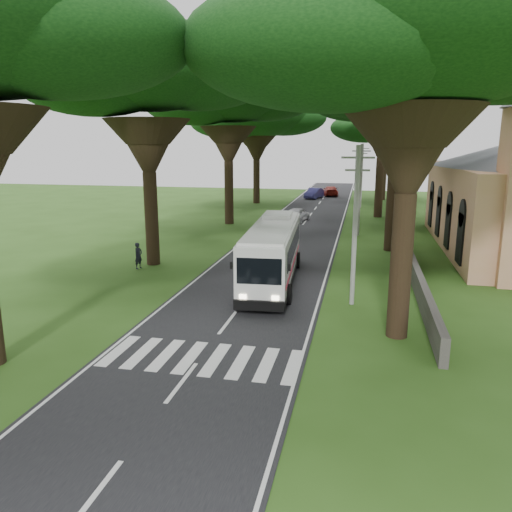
# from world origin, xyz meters

# --- Properties ---
(ground) EXTENTS (140.00, 140.00, 0.00)m
(ground) POSITION_xyz_m (0.00, 0.00, 0.00)
(ground) COLOR #284B15
(ground) RESTS_ON ground
(road) EXTENTS (8.00, 120.00, 0.04)m
(road) POSITION_xyz_m (0.00, 25.00, 0.01)
(road) COLOR black
(road) RESTS_ON ground
(crosswalk) EXTENTS (8.00, 3.00, 0.01)m
(crosswalk) POSITION_xyz_m (0.00, -2.00, 0.00)
(crosswalk) COLOR silver
(crosswalk) RESTS_ON ground
(property_wall) EXTENTS (0.35, 50.00, 1.20)m
(property_wall) POSITION_xyz_m (9.00, 24.00, 0.60)
(property_wall) COLOR #383533
(property_wall) RESTS_ON ground
(pole_near) EXTENTS (1.60, 0.24, 8.00)m
(pole_near) POSITION_xyz_m (5.50, 6.00, 4.18)
(pole_near) COLOR gray
(pole_near) RESTS_ON ground
(pole_mid) EXTENTS (1.60, 0.24, 8.00)m
(pole_mid) POSITION_xyz_m (5.50, 26.00, 4.18)
(pole_mid) COLOR gray
(pole_mid) RESTS_ON ground
(pole_far) EXTENTS (1.60, 0.24, 8.00)m
(pole_far) POSITION_xyz_m (5.50, 46.00, 4.18)
(pole_far) COLOR gray
(pole_far) RESTS_ON ground
(tree_l_mida) EXTENTS (13.09, 13.09, 15.53)m
(tree_l_mida) POSITION_xyz_m (-8.00, 12.00, 12.55)
(tree_l_mida) COLOR black
(tree_l_mida) RESTS_ON ground
(tree_l_midb) EXTENTS (14.02, 14.02, 15.90)m
(tree_l_midb) POSITION_xyz_m (-7.50, 30.00, 12.76)
(tree_l_midb) COLOR black
(tree_l_midb) RESTS_ON ground
(tree_l_far) EXTENTS (15.26, 15.26, 15.19)m
(tree_l_far) POSITION_xyz_m (-8.50, 48.00, 11.85)
(tree_l_far) COLOR black
(tree_l_far) RESTS_ON ground
(tree_r_near) EXTENTS (15.23, 15.23, 15.78)m
(tree_r_near) POSITION_xyz_m (7.50, 2.00, 12.43)
(tree_r_near) COLOR black
(tree_r_near) RESTS_ON ground
(tree_r_mida) EXTENTS (12.54, 12.54, 15.42)m
(tree_r_mida) POSITION_xyz_m (8.00, 20.00, 12.52)
(tree_r_mida) COLOR black
(tree_r_mida) RESTS_ON ground
(tree_r_midb) EXTENTS (13.88, 13.88, 16.40)m
(tree_r_midb) POSITION_xyz_m (7.50, 38.00, 13.27)
(tree_r_midb) COLOR black
(tree_r_midb) RESTS_ON ground
(tree_r_far) EXTENTS (14.00, 14.00, 14.26)m
(tree_r_far) POSITION_xyz_m (8.50, 56.00, 11.16)
(tree_r_far) COLOR black
(tree_r_far) RESTS_ON ground
(coach_bus) EXTENTS (3.38, 11.90, 3.47)m
(coach_bus) POSITION_xyz_m (0.80, 9.15, 1.87)
(coach_bus) COLOR silver
(coach_bus) RESTS_ON ground
(distant_car_a) EXTENTS (2.52, 4.60, 1.48)m
(distant_car_a) POSITION_xyz_m (-0.85, 32.67, 0.77)
(distant_car_a) COLOR #A3A3A8
(distant_car_a) RESTS_ON road
(distant_car_b) EXTENTS (2.69, 4.86, 1.52)m
(distant_car_b) POSITION_xyz_m (-1.33, 55.33, 0.79)
(distant_car_b) COLOR navy
(distant_car_b) RESTS_ON road
(distant_car_c) EXTENTS (2.82, 5.42, 1.50)m
(distant_car_c) POSITION_xyz_m (0.80, 59.78, 0.78)
(distant_car_c) COLOR maroon
(distant_car_c) RESTS_ON road
(pedestrian) EXTENTS (0.58, 0.72, 1.73)m
(pedestrian) POSITION_xyz_m (-8.42, 10.60, 0.87)
(pedestrian) COLOR black
(pedestrian) RESTS_ON ground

